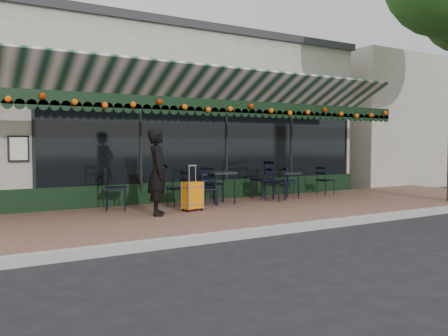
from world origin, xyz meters
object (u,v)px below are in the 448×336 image
cafe_table_a (286,175)px  chair_a_left (263,180)px  woman (158,172)px  chair_solo (116,189)px  suitcase (192,196)px  chair_b_front (210,189)px  cafe_table_b (220,175)px  chair_b_right (212,184)px  chair_a_right (291,181)px  chair_a_front (276,183)px  chair_b_left (177,189)px  chair_a_extra (326,180)px

cafe_table_a → chair_a_left: bearing=159.7°
woman → chair_solo: woman is taller
suitcase → chair_b_front: 1.03m
chair_solo → chair_a_left: bearing=-69.4°
cafe_table_b → chair_b_right: (-0.03, 0.33, -0.25)m
cafe_table_a → woman: bearing=-167.2°
chair_a_left → chair_a_right: 1.26m
cafe_table_b → chair_b_right: size_ratio=0.87×
suitcase → chair_a_front: bearing=-3.4°
woman → chair_b_left: (0.92, 1.02, -0.48)m
chair_a_front → chair_a_extra: chair_a_front is taller
woman → chair_a_left: 3.66m
chair_b_front → chair_b_right: bearing=72.6°
cafe_table_a → chair_solo: 4.58m
cafe_table_a → chair_b_right: bearing=171.8°
woman → cafe_table_a: woman is taller
chair_a_front → chair_a_right: bearing=12.3°
cafe_table_b → cafe_table_a: bearing=0.6°
cafe_table_a → cafe_table_b: (-2.06, -0.02, 0.07)m
suitcase → cafe_table_b: bearing=19.6°
woman → chair_a_right: 4.93m
woman → chair_solo: bearing=48.7°
woman → chair_b_front: 1.93m
cafe_table_a → chair_a_extra: 1.55m
cafe_table_b → chair_solo: bearing=174.9°
cafe_table_a → chair_a_right: 0.86m
cafe_table_b → chair_b_front: bearing=-164.5°
suitcase → chair_b_left: (0.05, 0.85, 0.08)m
chair_a_front → chair_b_right: chair_a_front is taller
woman → suitcase: (0.87, 0.16, -0.55)m
chair_a_left → chair_a_extra: 2.14m
cafe_table_a → chair_a_left: chair_a_left is taller
suitcase → cafe_table_b: suitcase is taller
chair_b_right → suitcase: bearing=110.2°
woman → chair_a_front: size_ratio=1.90×
suitcase → chair_a_left: size_ratio=0.98×
chair_a_left → chair_a_front: (0.04, -0.51, -0.04)m
cafe_table_b → chair_a_right: size_ratio=0.99×
chair_b_right → chair_a_left: bearing=-117.0°
chair_b_right → cafe_table_b: bearing=161.9°
chair_b_front → chair_solo: chair_solo is taller
cafe_table_a → cafe_table_b: size_ratio=0.90×
cafe_table_b → chair_b_right: 0.41m
cafe_table_b → chair_a_extra: (3.60, 0.15, -0.29)m
suitcase → cafe_table_a: suitcase is taller
woman → chair_a_right: bearing=-48.0°
cafe_table_b → chair_a_front: size_ratio=0.83×
suitcase → cafe_table_b: (1.13, 0.74, 0.36)m
suitcase → chair_b_left: suitcase is taller
woman → chair_a_front: bearing=-55.2°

